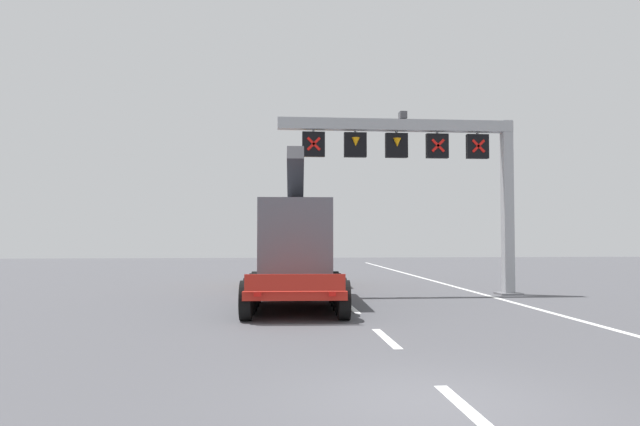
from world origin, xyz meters
TOP-DOWN VIEW (x-y plane):
  - ground at (0.00, 0.00)m, footprint 112.00×112.00m
  - lane_markings at (0.35, 21.58)m, footprint 0.20×57.76m
  - edge_line_right at (6.20, 12.00)m, footprint 0.20×63.00m
  - overhead_lane_gantry at (3.97, 14.52)m, footprint 9.67×0.90m
  - heavy_haul_truck_red at (-1.27, 15.47)m, footprint 3.55×14.15m

SIDE VIEW (x-z plane):
  - ground at x=0.00m, z-range 0.00..0.00m
  - edge_line_right at x=6.20m, z-range 0.00..0.01m
  - lane_markings at x=0.35m, z-range 0.00..0.01m
  - heavy_haul_truck_red at x=-1.27m, z-range -0.66..4.64m
  - overhead_lane_gantry at x=3.97m, z-range 1.91..9.18m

